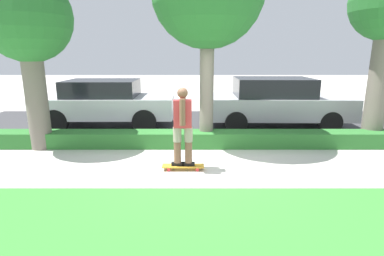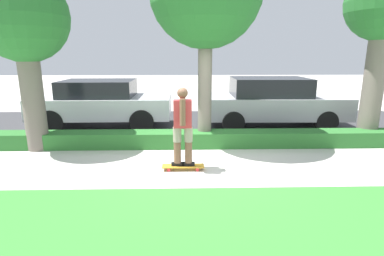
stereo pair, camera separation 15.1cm
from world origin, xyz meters
TOP-DOWN VIEW (x-y plane):
  - ground_plane at (0.00, 0.00)m, footprint 60.00×60.00m
  - street_asphalt at (0.00, 4.20)m, footprint 16.58×5.00m
  - hedge_row at (0.00, 1.60)m, footprint 16.58×0.60m
  - skateboard at (-0.34, -0.07)m, footprint 0.89×0.24m
  - skater_person at (-0.34, -0.07)m, footprint 0.49×0.42m
  - tree_near at (-4.09, 1.48)m, footprint 2.13×2.13m
  - tree_far at (4.79, 1.94)m, footprint 1.95×1.95m
  - parked_car_front at (-3.03, 3.87)m, footprint 4.44×1.98m
  - parked_car_middle at (2.62, 3.87)m, footprint 4.74×2.09m

SIDE VIEW (x-z plane):
  - ground_plane at x=0.00m, z-range 0.00..0.00m
  - street_asphalt at x=0.00m, z-range 0.00..0.01m
  - skateboard at x=-0.34m, z-range 0.03..0.13m
  - hedge_row at x=0.00m, z-range 0.00..0.41m
  - parked_car_front at x=-3.03m, z-range 0.05..1.62m
  - parked_car_middle at x=2.62m, z-range 0.03..1.67m
  - skater_person at x=-0.34m, z-range 0.15..1.80m
  - tree_near at x=-4.09m, z-range 0.96..5.27m
  - tree_far at x=4.79m, z-range 1.13..5.78m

